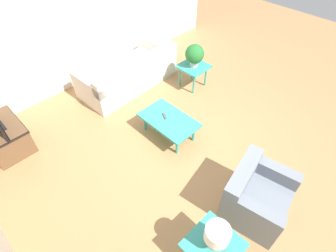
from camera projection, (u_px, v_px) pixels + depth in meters
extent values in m
plane|color=#A87A4C|center=(191.00, 144.00, 4.68)|extent=(14.00, 14.00, 0.00)
cube|color=silver|center=(81.00, 18.00, 5.24)|extent=(0.12, 7.20, 2.70)
cube|color=silver|center=(128.00, 76.00, 5.79)|extent=(1.04, 2.19, 0.42)
cube|color=silver|center=(138.00, 68.00, 5.35)|extent=(0.30, 2.16, 0.33)
cube|color=silver|center=(158.00, 47.00, 6.07)|extent=(0.95, 0.24, 0.21)
cube|color=silver|center=(88.00, 84.00, 5.06)|extent=(0.95, 0.24, 0.21)
cube|color=slate|center=(256.00, 201.00, 3.65)|extent=(0.92, 1.00, 0.44)
cube|color=slate|center=(243.00, 176.00, 3.48)|extent=(0.36, 0.90, 0.34)
cube|color=slate|center=(252.00, 210.00, 3.21)|extent=(0.79, 0.30, 0.22)
cube|color=slate|center=(272.00, 170.00, 3.62)|extent=(0.79, 0.30, 0.22)
cube|color=teal|center=(169.00, 120.00, 4.59)|extent=(1.02, 0.63, 0.04)
cylinder|color=teal|center=(194.00, 133.00, 4.62)|extent=(0.05, 0.05, 0.35)
cylinder|color=teal|center=(162.00, 111.00, 5.03)|extent=(0.05, 0.05, 0.35)
cylinder|color=teal|center=(177.00, 146.00, 4.42)|extent=(0.05, 0.05, 0.35)
cylinder|color=teal|center=(145.00, 122.00, 4.82)|extent=(0.05, 0.05, 0.35)
cube|color=teal|center=(194.00, 67.00, 5.56)|extent=(0.58, 0.58, 0.04)
cylinder|color=teal|center=(206.00, 76.00, 5.74)|extent=(0.04, 0.04, 0.47)
cylinder|color=teal|center=(192.00, 69.00, 5.94)|extent=(0.04, 0.04, 0.47)
cylinder|color=teal|center=(194.00, 84.00, 5.54)|extent=(0.04, 0.04, 0.47)
cylinder|color=teal|center=(180.00, 76.00, 5.74)|extent=(0.04, 0.04, 0.47)
cube|color=teal|center=(214.00, 245.00, 2.98)|extent=(0.58, 0.58, 0.04)
cylinder|color=teal|center=(209.00, 230.00, 3.35)|extent=(0.04, 0.04, 0.47)
cube|color=brown|center=(5.00, 137.00, 4.46)|extent=(0.88, 0.61, 0.50)
cylinder|color=#B2ADA3|center=(194.00, 63.00, 5.51)|extent=(0.18, 0.18, 0.11)
sphere|color=#236B2D|center=(195.00, 54.00, 5.35)|extent=(0.39, 0.39, 0.39)
cylinder|color=red|center=(215.00, 241.00, 2.89)|extent=(0.13, 0.13, 0.20)
cylinder|color=white|center=(217.00, 234.00, 2.76)|extent=(0.28, 0.28, 0.18)
cube|color=#4C4C51|center=(165.00, 116.00, 4.61)|extent=(0.16, 0.11, 0.02)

